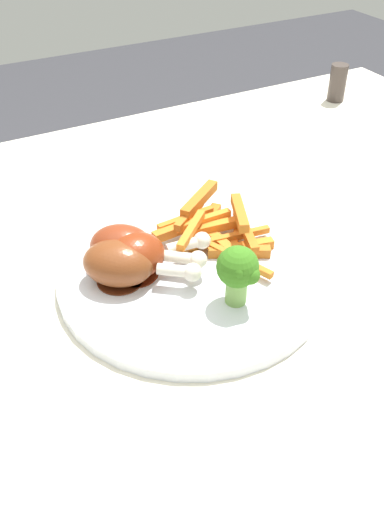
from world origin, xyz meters
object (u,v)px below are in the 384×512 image
object	(u,v)px
carrot_fries_pile	(216,231)
chicken_drumstick_extra	(127,250)
chicken_drumstick_near	(138,255)
broccoli_floret_front	(238,271)
dinner_plate	(192,275)
pepper_shaker	(338,83)
chicken_drumstick_far	(122,264)
dining_table	(191,317)

from	to	relation	value
carrot_fries_pile	chicken_drumstick_extra	world-z (taller)	chicken_drumstick_extra
carrot_fries_pile	chicken_drumstick_near	world-z (taller)	chicken_drumstick_near
chicken_drumstick_near	broccoli_floret_front	bearing A→B (deg)	127.04
dinner_plate	broccoli_floret_front	xyz separation A→B (m)	(-0.02, 0.06, 0.05)
pepper_shaker	chicken_drumstick_far	bearing A→B (deg)	29.58
chicken_drumstick_far	pepper_shaker	bearing A→B (deg)	-150.42
chicken_drumstick_near	pepper_shaker	xyz separation A→B (m)	(-0.51, -0.30, -0.00)
dining_table	dinner_plate	world-z (taller)	dinner_plate
dinner_plate	carrot_fries_pile	size ratio (longest dim) A/B	1.73
broccoli_floret_front	pepper_shaker	bearing A→B (deg)	-139.15
chicken_drumstick_near	dining_table	bearing A→B (deg)	-165.06
chicken_drumstick_near	chicken_drumstick_far	distance (m)	0.02
chicken_drumstick_extra	pepper_shaker	size ratio (longest dim) A/B	1.80
dining_table	pepper_shaker	xyz separation A→B (m)	(-0.44, -0.28, 0.13)
carrot_fries_pile	chicken_drumstick_near	distance (m)	0.10
chicken_drumstick_far	pepper_shaker	size ratio (longest dim) A/B	1.82
dining_table	dinner_plate	bearing A→B (deg)	63.27
broccoli_floret_front	chicken_drumstick_near	distance (m)	0.11
broccoli_floret_front	carrot_fries_pile	distance (m)	0.11
chicken_drumstick_near	pepper_shaker	world-z (taller)	pepper_shaker
chicken_drumstick_near	carrot_fries_pile	bearing A→B (deg)	-173.46
dining_table	chicken_drumstick_near	distance (m)	0.16
carrot_fries_pile	chicken_drumstick_far	xyz separation A→B (m)	(0.12, 0.02, 0.01)
dinner_plate	chicken_drumstick_near	xyz separation A→B (m)	(0.05, -0.02, 0.03)
pepper_shaker	dinner_plate	bearing A→B (deg)	34.80
dining_table	chicken_drumstick_extra	bearing A→B (deg)	3.75
dining_table	pepper_shaker	distance (m)	0.54
pepper_shaker	broccoli_floret_front	bearing A→B (deg)	40.85
dinner_plate	broccoli_floret_front	world-z (taller)	broccoli_floret_front
broccoli_floret_front	dinner_plate	bearing A→B (deg)	-76.30
dinner_plate	chicken_drumstick_near	size ratio (longest dim) A/B	2.45
broccoli_floret_front	carrot_fries_pile	world-z (taller)	broccoli_floret_front
dinner_plate	pepper_shaker	world-z (taller)	pepper_shaker
dinner_plate	chicken_drumstick_far	xyz separation A→B (m)	(0.07, -0.02, 0.03)
carrot_fries_pile	chicken_drumstick_near	xyz separation A→B (m)	(0.10, 0.01, 0.01)
chicken_drumstick_extra	pepper_shaker	distance (m)	0.59
dining_table	chicken_drumstick_far	xyz separation A→B (m)	(0.09, 0.02, 0.14)
dining_table	carrot_fries_pile	distance (m)	0.13
broccoli_floret_front	chicken_drumstick_near	size ratio (longest dim) A/B	0.55
pepper_shaker	chicken_drumstick_extra	bearing A→B (deg)	28.63
dinner_plate	pepper_shaker	xyz separation A→B (m)	(-0.46, -0.32, 0.03)
broccoli_floret_front	dining_table	bearing A→B (deg)	-93.08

